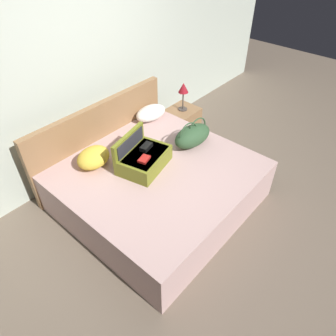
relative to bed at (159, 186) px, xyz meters
name	(u,v)px	position (x,y,z in m)	size (l,w,h in m)	color
ground_plane	(185,218)	(0.00, -0.40, -0.26)	(12.00, 12.00, 0.00)	#6B5B4C
back_wall	(76,70)	(0.00, 1.25, 1.04)	(8.00, 0.10, 2.60)	#B7C1B2
bed	(159,186)	(0.00, 0.00, 0.00)	(1.98, 1.87, 0.51)	#BC9993
headboard	(102,138)	(0.00, 0.98, 0.22)	(2.02, 0.08, 0.96)	olive
hard_case_large	(143,158)	(-0.06, 0.16, 0.37)	(0.64, 0.53, 0.37)	olive
duffel_bag	(192,136)	(0.61, 0.01, 0.39)	(0.55, 0.34, 0.34)	#2D4C2D
pillow_near_headboard	(151,113)	(0.71, 0.79, 0.35)	(0.45, 0.26, 0.19)	white
pillow_center_head	(93,157)	(-0.41, 0.59, 0.36)	(0.39, 0.31, 0.21)	gold
nightstand	(182,123)	(1.27, 0.69, -0.03)	(0.44, 0.40, 0.46)	olive
table_lamp	(183,90)	(1.27, 0.69, 0.51)	(0.14, 0.14, 0.41)	#3F3833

